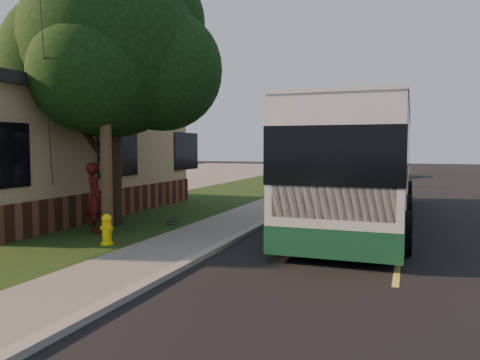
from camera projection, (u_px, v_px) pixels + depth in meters
The scene contains 17 objects.
ground at pixel (206, 256), 10.31m from camera, with size 120.00×120.00×0.00m, color black.
road at pixel (404, 208), 18.30m from camera, with size 8.00×80.00×0.01m, color black.
curb at pixel (304, 202), 19.67m from camera, with size 0.25×80.00×0.12m, color gray.
sidewalk at pixel (281, 202), 20.02m from camera, with size 2.00×80.00×0.08m, color slate.
grass_verge at pixel (206, 199), 21.22m from camera, with size 5.00×80.00×0.07m, color black.
building_lot at pixel (33, 192), 24.65m from camera, with size 15.00×80.00×0.04m, color slate.
fire_hydrant at pixel (107, 229), 11.17m from camera, with size 0.32×0.32×0.74m.
utility_pole at pixel (104, 60), 12.04m from camera, with size 2.86×3.21×9.07m.
leafy_tree at pixel (113, 53), 13.85m from camera, with size 6.30×6.00×7.80m.
bare_tree_near at pixel (276, 151), 28.21m from camera, with size 1.38×1.21×4.31m.
bare_tree_far at pixel (320, 151), 39.29m from camera, with size 1.38×1.21×4.03m.
traffic_signal at pixel (368, 138), 41.75m from camera, with size 0.18×0.22×5.50m.
transit_bus at pixel (364, 162), 15.20m from camera, with size 3.03×13.12×3.55m.
skateboarder at pixel (95, 198), 12.66m from camera, with size 0.70×0.46×1.91m, color #4A0E11.
skateboard_main at pixel (173, 221), 14.39m from camera, with size 0.53×0.92×0.08m.
dumpster at pixel (136, 183), 22.33m from camera, with size 1.75×1.59×1.26m.
distant_car at pixel (379, 166), 36.51m from camera, with size 2.03×5.04×1.72m, color black.
Camera 1 is at (4.20, -9.28, 2.43)m, focal length 35.00 mm.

